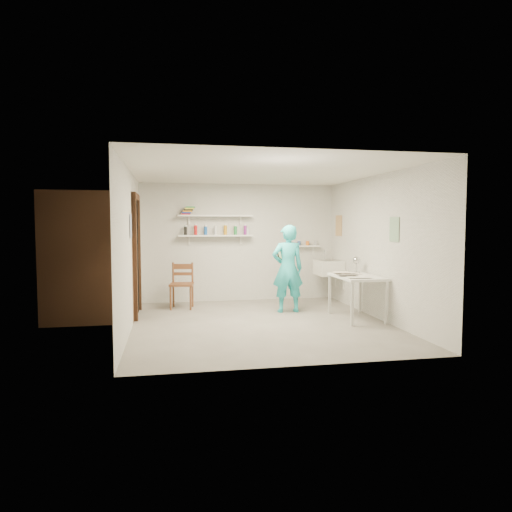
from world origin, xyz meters
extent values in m
cube|color=slate|center=(0.00, 0.00, -0.01)|extent=(4.00, 4.50, 0.02)
cube|color=silver|center=(0.00, 0.00, 2.41)|extent=(4.00, 4.50, 0.02)
cube|color=silver|center=(0.00, 2.26, 1.20)|extent=(4.00, 0.02, 2.40)
cube|color=silver|center=(0.00, -2.26, 1.20)|extent=(4.00, 0.02, 2.40)
cube|color=silver|center=(-2.01, 0.00, 1.20)|extent=(0.02, 4.50, 2.40)
cube|color=silver|center=(2.01, 0.00, 1.20)|extent=(0.02, 4.50, 2.40)
cube|color=black|center=(-1.99, 1.05, 1.00)|extent=(0.02, 0.90, 2.00)
cube|color=brown|center=(-2.70, 1.05, 1.05)|extent=(1.40, 1.50, 2.10)
cube|color=brown|center=(-1.97, 1.05, 2.05)|extent=(0.06, 1.05, 0.10)
cube|color=brown|center=(-1.97, 0.55, 1.00)|extent=(0.06, 0.10, 2.00)
cube|color=brown|center=(-1.97, 1.55, 1.00)|extent=(0.06, 0.10, 2.00)
cube|color=white|center=(-0.50, 2.13, 1.35)|extent=(1.50, 0.22, 0.03)
cube|color=white|center=(-0.50, 2.13, 1.75)|extent=(1.50, 0.22, 0.03)
cube|color=white|center=(1.35, 2.17, 1.12)|extent=(0.70, 0.14, 0.03)
cube|color=#334C7F|center=(-1.99, 0.05, 1.55)|extent=(0.01, 0.28, 0.36)
cube|color=#995933|center=(1.99, 1.80, 1.55)|extent=(0.01, 0.34, 0.42)
cube|color=#3F724C|center=(1.99, -0.55, 1.50)|extent=(0.01, 0.30, 0.38)
cube|color=white|center=(1.75, 1.70, 0.70)|extent=(0.48, 0.60, 0.30)
imported|color=#29C7D1|center=(0.66, 0.83, 0.78)|extent=(0.58, 0.38, 1.57)
cylinder|color=#F3EFA6|center=(0.66, 1.05, 1.04)|extent=(0.28, 0.04, 0.28)
cube|color=brown|center=(-1.20, 1.52, 0.46)|extent=(0.48, 0.47, 0.91)
cube|color=silver|center=(1.64, 0.04, 0.36)|extent=(0.65, 1.09, 0.73)
sphere|color=silver|center=(1.82, 0.47, 0.95)|extent=(0.14, 0.14, 0.14)
cylinder|color=black|center=(-1.10, 2.13, 1.45)|extent=(0.06, 0.06, 0.17)
cylinder|color=red|center=(-0.90, 2.13, 1.45)|extent=(0.06, 0.06, 0.17)
cylinder|color=blue|center=(-0.70, 2.13, 1.45)|extent=(0.06, 0.06, 0.17)
cylinder|color=white|center=(-0.50, 2.13, 1.45)|extent=(0.06, 0.06, 0.17)
cylinder|color=orange|center=(-0.30, 2.13, 1.45)|extent=(0.06, 0.06, 0.17)
cylinder|color=#268C3F|center=(-0.10, 2.13, 1.45)|extent=(0.06, 0.06, 0.17)
cylinder|color=#8C268C|center=(0.10, 2.13, 1.45)|extent=(0.06, 0.06, 0.17)
cube|color=red|center=(-1.10, 2.13, 1.78)|extent=(0.18, 0.14, 0.03)
cube|color=#1933A5|center=(-1.08, 2.13, 1.81)|extent=(0.18, 0.14, 0.03)
cube|color=orange|center=(-1.06, 2.13, 1.83)|extent=(0.18, 0.14, 0.03)
cube|color=black|center=(-1.04, 2.13, 1.86)|extent=(0.18, 0.14, 0.03)
cube|color=yellow|center=(-1.02, 2.13, 1.89)|extent=(0.18, 0.14, 0.03)
cube|color=#338C4C|center=(-1.00, 2.13, 1.92)|extent=(0.18, 0.14, 0.03)
cylinder|color=silver|center=(1.14, 2.17, 1.18)|extent=(0.07, 0.07, 0.09)
cylinder|color=#335999|center=(1.28, 2.17, 1.18)|extent=(0.07, 0.07, 0.09)
cylinder|color=orange|center=(1.42, 2.17, 1.18)|extent=(0.07, 0.07, 0.09)
cylinder|color=#999999|center=(1.56, 2.17, 1.18)|extent=(0.07, 0.07, 0.09)
cube|color=silver|center=(1.64, 0.04, 0.73)|extent=(0.30, 0.22, 0.00)
cube|color=#4C4742|center=(1.64, 0.04, 0.73)|extent=(0.30, 0.22, 0.00)
cube|color=beige|center=(1.64, 0.04, 0.74)|extent=(0.30, 0.22, 0.00)
cube|color=#383330|center=(1.64, 0.04, 0.74)|extent=(0.30, 0.22, 0.00)
cube|color=silver|center=(1.64, 0.04, 0.74)|extent=(0.30, 0.22, 0.00)
cube|color=silver|center=(1.64, 0.04, 0.75)|extent=(0.30, 0.22, 0.00)
cube|color=#4C4742|center=(1.64, 0.04, 0.75)|extent=(0.30, 0.22, 0.00)
cube|color=beige|center=(1.64, 0.04, 0.76)|extent=(0.30, 0.22, 0.00)
camera|label=1|loc=(-1.42, -7.06, 1.58)|focal=32.00mm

